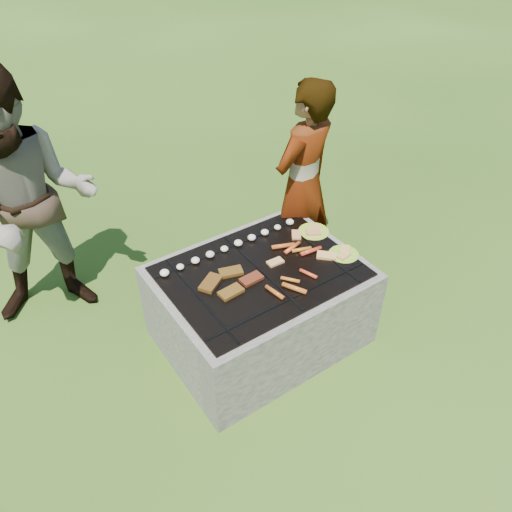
{
  "coord_description": "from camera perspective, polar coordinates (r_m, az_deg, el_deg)",
  "views": [
    {
      "loc": [
        -1.41,
        -2.0,
        2.68
      ],
      "look_at": [
        0.0,
        0.05,
        0.7
      ],
      "focal_mm": 35.0,
      "sensor_mm": 36.0,
      "label": 1
    }
  ],
  "objects": [
    {
      "name": "lawn",
      "position": [
        3.63,
        0.45,
        -9.09
      ],
      "size": [
        60.0,
        60.0,
        0.0
      ],
      "primitive_type": "plane",
      "color": "#244411",
      "rests_on": "ground"
    },
    {
      "name": "fire_pit",
      "position": [
        3.42,
        0.48,
        -5.91
      ],
      "size": [
        1.3,
        1.0,
        0.62
      ],
      "color": "gray",
      "rests_on": "ground"
    },
    {
      "name": "mushrooms",
      "position": [
        3.38,
        -2.95,
        1.13
      ],
      "size": [
        1.06,
        0.06,
        0.04
      ],
      "color": "white",
      "rests_on": "fire_pit"
    },
    {
      "name": "pork_slabs",
      "position": [
        3.11,
        -3.13,
        -2.92
      ],
      "size": [
        0.4,
        0.27,
        0.02
      ],
      "color": "brown",
      "rests_on": "fire_pit"
    },
    {
      "name": "sausages",
      "position": [
        3.24,
        4.37,
        -0.9
      ],
      "size": [
        0.55,
        0.5,
        0.03
      ],
      "color": "#C0531F",
      "rests_on": "fire_pit"
    },
    {
      "name": "bread_on_grate",
      "position": [
        3.36,
        5.62,
        0.51
      ],
      "size": [
        0.45,
        0.43,
        0.02
      ],
      "color": "#F0D87B",
      "rests_on": "fire_pit"
    },
    {
      "name": "plate_far",
      "position": [
        3.57,
        6.61,
        2.79
      ],
      "size": [
        0.26,
        0.26,
        0.03
      ],
      "color": "yellow",
      "rests_on": "fire_pit"
    },
    {
      "name": "plate_near",
      "position": [
        3.39,
        10.01,
        0.22
      ],
      "size": [
        0.24,
        0.24,
        0.03
      ],
      "color": "#D6E436",
      "rests_on": "fire_pit"
    },
    {
      "name": "cook",
      "position": [
        3.75,
        5.38,
        8.14
      ],
      "size": [
        0.65,
        0.51,
        1.59
      ],
      "primitive_type": "imported",
      "rotation": [
        0.0,
        0.0,
        3.39
      ],
      "color": "gray",
      "rests_on": "ground"
    },
    {
      "name": "bystander",
      "position": [
        3.6,
        -24.26,
        5.28
      ],
      "size": [
        1.04,
        0.92,
        1.81
      ],
      "primitive_type": "imported",
      "rotation": [
        0.0,
        0.0,
        -0.31
      ],
      "color": "gray",
      "rests_on": "ground"
    }
  ]
}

